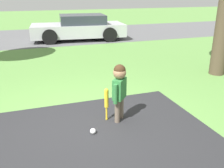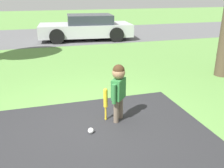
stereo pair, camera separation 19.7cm
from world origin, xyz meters
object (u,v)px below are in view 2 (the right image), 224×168
object	(u,v)px
child	(119,85)
baseball_bat	(106,100)
parked_car	(86,27)
sports_ball	(91,131)

from	to	relation	value
child	baseball_bat	world-z (taller)	child
baseball_bat	parked_car	size ratio (longest dim) A/B	0.14
parked_car	child	bearing A→B (deg)	88.56
sports_ball	parked_car	world-z (taller)	parked_car
baseball_bat	sports_ball	size ratio (longest dim) A/B	6.39
child	parked_car	distance (m)	8.45
child	parked_car	bearing A→B (deg)	35.38
sports_ball	baseball_bat	bearing A→B (deg)	46.49
baseball_bat	sports_ball	distance (m)	0.64
child	sports_ball	bearing A→B (deg)	160.45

